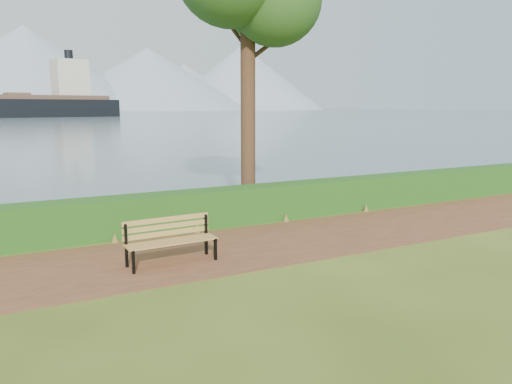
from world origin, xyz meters
TOP-DOWN VIEW (x-y plane):
  - ground at (0.00, 0.00)m, footprint 140.00×140.00m
  - path at (0.00, 0.30)m, footprint 40.00×3.40m
  - hedge at (0.00, 2.60)m, footprint 32.00×0.85m
  - water at (0.00, 260.00)m, footprint 700.00×510.00m
  - bench at (-2.50, -0.05)m, footprint 1.92×0.65m

SIDE VIEW (x-z plane):
  - ground at x=0.00m, z-range 0.00..0.00m
  - path at x=0.00m, z-range 0.00..0.01m
  - water at x=0.00m, z-range 0.00..0.01m
  - hedge at x=0.00m, z-range 0.00..1.00m
  - bench at x=-2.50m, z-range 0.07..1.02m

